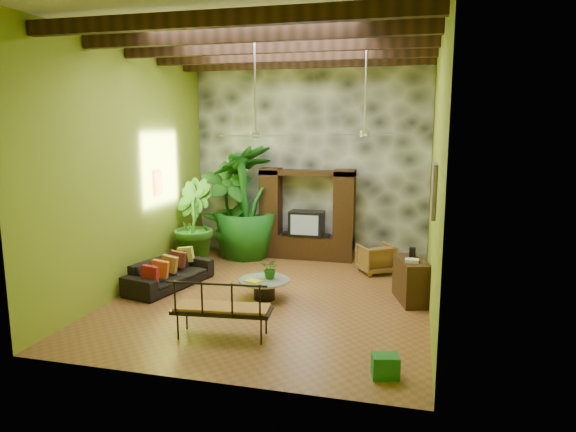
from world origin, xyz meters
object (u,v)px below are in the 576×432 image
(side_console, at_px, (411,280))
(coffee_table, at_px, (264,286))
(tall_plant_b, at_px, (192,223))
(entertainment_center, at_px, (307,221))
(tall_plant_c, at_px, (245,202))
(iron_bench, at_px, (220,307))
(ceiling_fan_front, at_px, (255,123))
(sofa, at_px, (170,273))
(ceiling_fan_back, at_px, (365,124))
(wicker_armchair, at_px, (376,259))
(tall_plant_a, at_px, (228,210))
(green_bin, at_px, (385,366))

(side_console, bearing_deg, coffee_table, 174.79)
(tall_plant_b, bearing_deg, coffee_table, -38.01)
(entertainment_center, relative_size, tall_plant_c, 0.83)
(iron_bench, bearing_deg, ceiling_fan_front, 81.93)
(tall_plant_c, xyz_separation_m, coffee_table, (1.41, -3.02, -1.19))
(tall_plant_c, relative_size, iron_bench, 1.77)
(sofa, bearing_deg, tall_plant_b, 20.41)
(ceiling_fan_back, distance_m, side_console, 3.26)
(sofa, bearing_deg, tall_plant_c, -1.85)
(ceiling_fan_front, xyz_separation_m, tall_plant_b, (-2.30, 2.10, -2.34))
(wicker_armchair, bearing_deg, side_console, 84.18)
(tall_plant_a, height_order, tall_plant_c, tall_plant_c)
(wicker_armchair, xyz_separation_m, iron_bench, (-2.08, -4.38, 0.20))
(tall_plant_c, bearing_deg, ceiling_fan_front, -67.61)
(tall_plant_b, bearing_deg, wicker_armchair, 7.13)
(sofa, distance_m, tall_plant_c, 3.08)
(ceiling_fan_back, distance_m, tall_plant_c, 4.07)
(tall_plant_c, xyz_separation_m, side_console, (4.20, -2.44, -1.03))
(wicker_armchair, bearing_deg, tall_plant_a, -37.04)
(ceiling_fan_back, distance_m, iron_bench, 4.77)
(ceiling_fan_front, relative_size, tall_plant_b, 0.88)
(ceiling_fan_front, bearing_deg, wicker_armchair, 52.51)
(ceiling_fan_front, bearing_deg, sofa, 166.32)
(sofa, relative_size, side_console, 1.99)
(tall_plant_b, height_order, iron_bench, tall_plant_b)
(entertainment_center, relative_size, tall_plant_a, 0.97)
(ceiling_fan_back, bearing_deg, coffee_table, -142.30)
(ceiling_fan_front, xyz_separation_m, tall_plant_c, (-1.35, 3.27, -1.96))
(sofa, distance_m, wicker_armchair, 4.65)
(wicker_armchair, relative_size, side_console, 0.71)
(entertainment_center, height_order, ceiling_fan_back, ceiling_fan_back)
(side_console, distance_m, green_bin, 3.24)
(wicker_armchair, bearing_deg, tall_plant_b, -23.13)
(ceiling_fan_front, height_order, sofa, ceiling_fan_front)
(tall_plant_b, distance_m, iron_bench, 4.47)
(wicker_armchair, distance_m, iron_bench, 4.85)
(ceiling_fan_front, distance_m, coffee_table, 3.16)
(entertainment_center, distance_m, sofa, 3.86)
(ceiling_fan_back, bearing_deg, tall_plant_b, 173.01)
(tall_plant_c, distance_m, green_bin, 7.00)
(wicker_armchair, relative_size, green_bin, 2.05)
(sofa, bearing_deg, iron_bench, -124.31)
(sofa, bearing_deg, tall_plant_a, 5.93)
(ceiling_fan_back, bearing_deg, sofa, -164.40)
(sofa, bearing_deg, coffee_table, -83.30)
(wicker_armchair, distance_m, coffee_table, 3.09)
(wicker_armchair, height_order, iron_bench, iron_bench)
(ceiling_fan_back, height_order, coffee_table, ceiling_fan_back)
(tall_plant_c, height_order, side_console, tall_plant_c)
(ceiling_fan_back, distance_m, green_bin, 5.20)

